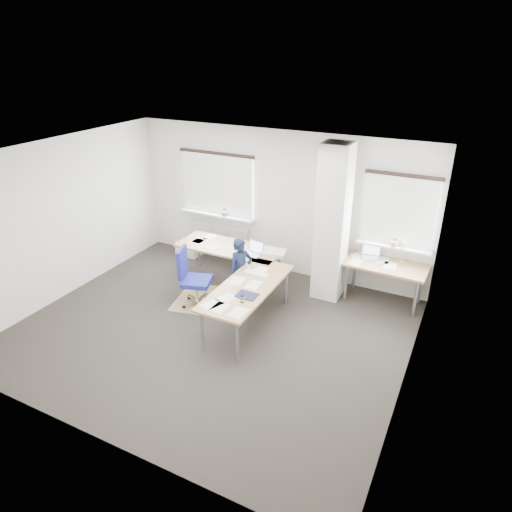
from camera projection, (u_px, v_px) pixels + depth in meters
The scene contains 8 objects.
ground at pixel (212, 330), 7.38m from camera, with size 6.00×6.00×0.00m, color black.
room_shell at pixel (233, 222), 6.93m from camera, with size 6.04×5.04×2.82m.
floor_mat at pixel (211, 300), 8.22m from camera, with size 1.24×1.05×0.01m, color olive.
white_crate at pixel (189, 248), 9.93m from camera, with size 0.50×0.35×0.30m, color white.
desk_main at pixel (240, 267), 7.90m from camera, with size 2.41×2.60×0.96m.
desk_side at pixel (386, 266), 7.92m from camera, with size 1.42×0.74×1.22m.
task_chair at pixel (195, 290), 7.96m from camera, with size 0.61×0.59×1.08m.
person at pixel (241, 271), 7.95m from camera, with size 0.44×0.29×1.20m, color black.
Camera 1 is at (3.40, -5.19, 4.23)m, focal length 32.00 mm.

